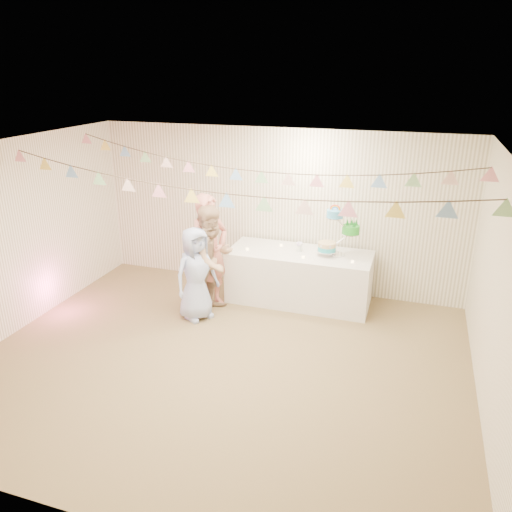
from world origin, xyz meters
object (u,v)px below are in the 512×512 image
(cake_stand, at_px, (338,236))
(person_adult_a, at_px, (210,253))
(person_adult_b, at_px, (213,260))
(table, at_px, (299,277))
(person_child, at_px, (196,274))

(cake_stand, relative_size, person_adult_a, 0.41)
(cake_stand, distance_m, person_adult_b, 1.88)
(table, height_order, person_adult_a, person_adult_a)
(person_adult_b, xyz_separation_m, person_child, (-0.15, -0.27, -0.13))
(table, xyz_separation_m, person_child, (-1.28, -1.00, 0.28))
(cake_stand, xyz_separation_m, person_adult_b, (-1.69, -0.78, -0.29))
(person_adult_a, height_order, person_adult_b, person_adult_a)
(person_adult_a, distance_m, person_child, 0.43)
(cake_stand, bearing_deg, person_adult_a, -159.47)
(table, xyz_separation_m, person_adult_b, (-1.14, -0.73, 0.41))
(table, distance_m, person_adult_b, 1.41)
(cake_stand, relative_size, person_child, 0.53)
(cake_stand, bearing_deg, person_adult_b, -155.19)
(person_adult_b, bearing_deg, person_child, 171.11)
(person_adult_a, distance_m, person_adult_b, 0.16)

